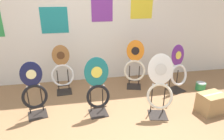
{
  "coord_description": "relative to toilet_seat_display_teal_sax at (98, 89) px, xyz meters",
  "views": [
    {
      "loc": [
        -0.09,
        -1.96,
        1.84
      ],
      "look_at": [
        0.49,
        1.17,
        0.55
      ],
      "focal_mm": 32.0,
      "sensor_mm": 36.0,
      "label": 1
    }
  ],
  "objects": [
    {
      "name": "toilet_seat_display_navy_moon",
      "position": [
        -0.94,
        0.12,
        -0.01
      ],
      "size": [
        0.39,
        0.34,
        0.88
      ],
      "color": "black",
      "rests_on": "ground_plane"
    },
    {
      "name": "storage_box",
      "position": [
        1.78,
        -0.28,
        -0.27
      ],
      "size": [
        0.44,
        0.36,
        0.32
      ],
      "color": "#A37F51",
      "rests_on": "ground_plane"
    },
    {
      "name": "paint_can",
      "position": [
        2.08,
        0.44,
        -0.35
      ],
      "size": [
        0.19,
        0.19,
        0.15
      ],
      "color": "#2D8E4C",
      "rests_on": "ground_plane"
    },
    {
      "name": "toilet_seat_display_woodgrain",
      "position": [
        -0.56,
        0.82,
        -0.0
      ],
      "size": [
        0.43,
        0.3,
        0.93
      ],
      "color": "black",
      "rests_on": "ground_plane"
    },
    {
      "name": "toilet_seat_display_white_plain",
      "position": [
        0.92,
        -0.2,
        0.04
      ],
      "size": [
        0.44,
        0.37,
        0.97
      ],
      "color": "black",
      "rests_on": "ground_plane"
    },
    {
      "name": "toilet_seat_display_orange_sun",
      "position": [
        0.82,
        0.8,
        0.01
      ],
      "size": [
        0.45,
        0.35,
        0.96
      ],
      "color": "black",
      "rests_on": "ground_plane"
    },
    {
      "name": "toilet_seat_display_purple_note",
      "position": [
        1.59,
        0.5,
        -0.02
      ],
      "size": [
        0.45,
        0.36,
        0.9
      ],
      "color": "black",
      "rests_on": "ground_plane"
    },
    {
      "name": "wall_back",
      "position": [
        -0.19,
        1.37,
        0.87
      ],
      "size": [
        8.0,
        0.07,
        2.6
      ],
      "color": "silver",
      "rests_on": "ground_plane"
    },
    {
      "name": "toilet_seat_display_teal_sax",
      "position": [
        0.0,
        0.0,
        0.0
      ],
      "size": [
        0.39,
        0.31,
        0.93
      ],
      "color": "black",
      "rests_on": "ground_plane"
    }
  ]
}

